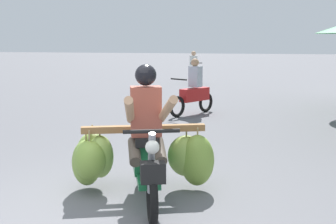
% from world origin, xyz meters
% --- Properties ---
extents(motorbike_main_loaded, '(1.83, 1.70, 1.58)m').
position_xyz_m(motorbike_main_loaded, '(0.27, 1.21, 0.50)').
color(motorbike_main_loaded, black).
rests_on(motorbike_main_loaded, ground).
extents(motorbike_distant_ahead_left, '(0.76, 1.54, 1.40)m').
position_xyz_m(motorbike_distant_ahead_left, '(-1.59, 14.90, 0.57)').
color(motorbike_distant_ahead_left, black).
rests_on(motorbike_distant_ahead_left, ground).
extents(motorbike_distant_ahead_right, '(0.91, 1.44, 1.40)m').
position_xyz_m(motorbike_distant_ahead_right, '(-0.15, 7.11, 0.57)').
color(motorbike_distant_ahead_right, black).
rests_on(motorbike_distant_ahead_right, ground).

